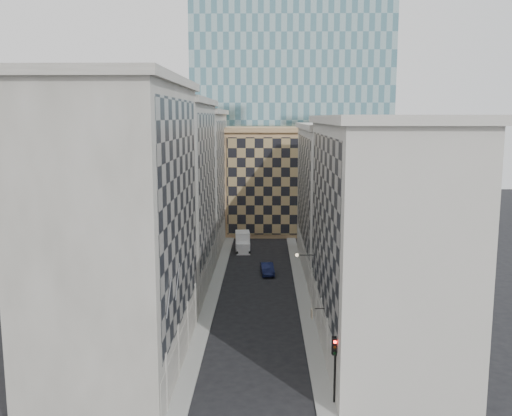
# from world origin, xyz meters

# --- Properties ---
(sidewalk_west) EXTENTS (1.50, 100.00, 0.15)m
(sidewalk_west) POSITION_xyz_m (-5.25, 30.00, 0.07)
(sidewalk_west) COLOR gray
(sidewalk_west) RESTS_ON ground
(sidewalk_east) EXTENTS (1.50, 100.00, 0.15)m
(sidewalk_east) POSITION_xyz_m (5.25, 30.00, 0.07)
(sidewalk_east) COLOR gray
(sidewalk_east) RESTS_ON ground
(bldg_left_a) EXTENTS (10.80, 22.80, 23.70)m
(bldg_left_a) POSITION_xyz_m (-10.88, 11.00, 11.82)
(bldg_left_a) COLOR gray
(bldg_left_a) RESTS_ON ground
(bldg_left_b) EXTENTS (10.80, 22.80, 22.70)m
(bldg_left_b) POSITION_xyz_m (-10.88, 33.00, 11.32)
(bldg_left_b) COLOR gray
(bldg_left_b) RESTS_ON ground
(bldg_left_c) EXTENTS (10.80, 22.80, 21.70)m
(bldg_left_c) POSITION_xyz_m (-10.88, 55.00, 10.83)
(bldg_left_c) COLOR gray
(bldg_left_c) RESTS_ON ground
(bldg_right_a) EXTENTS (10.80, 26.80, 20.70)m
(bldg_right_a) POSITION_xyz_m (10.88, 15.00, 10.32)
(bldg_right_a) COLOR #B8B4A8
(bldg_right_a) RESTS_ON ground
(bldg_right_b) EXTENTS (10.80, 28.80, 19.70)m
(bldg_right_b) POSITION_xyz_m (10.89, 42.00, 9.85)
(bldg_right_b) COLOR #B8B4A8
(bldg_right_b) RESTS_ON ground
(tan_block) EXTENTS (16.80, 14.80, 18.80)m
(tan_block) POSITION_xyz_m (2.00, 67.90, 9.44)
(tan_block) COLOR tan
(tan_block) RESTS_ON ground
(church_tower) EXTENTS (7.20, 7.20, 51.50)m
(church_tower) POSITION_xyz_m (0.00, 82.00, 26.95)
(church_tower) COLOR #2E2824
(church_tower) RESTS_ON ground
(flagpoles_left) EXTENTS (0.10, 6.33, 2.33)m
(flagpoles_left) POSITION_xyz_m (-5.90, 6.00, 8.00)
(flagpoles_left) COLOR gray
(flagpoles_left) RESTS_ON ground
(bracket_lamp) EXTENTS (1.98, 0.36, 0.36)m
(bracket_lamp) POSITION_xyz_m (4.38, 24.00, 6.20)
(bracket_lamp) COLOR black
(bracket_lamp) RESTS_ON ground
(traffic_light) EXTENTS (0.61, 0.59, 4.93)m
(traffic_light) POSITION_xyz_m (5.90, 4.17, 3.68)
(traffic_light) COLOR black
(traffic_light) RESTS_ON sidewalk_east
(box_truck) EXTENTS (2.55, 5.45, 2.91)m
(box_truck) POSITION_xyz_m (-2.65, 51.84, 1.27)
(box_truck) COLOR white
(box_truck) RESTS_ON ground
(dark_car) EXTENTS (2.03, 4.75, 1.52)m
(dark_car) POSITION_xyz_m (1.12, 38.58, 0.76)
(dark_car) COLOR #0F1539
(dark_car) RESTS_ON ground
(shop_sign) EXTENTS (1.22, 0.80, 0.89)m
(shop_sign) POSITION_xyz_m (4.95, 12.68, 3.83)
(shop_sign) COLOR black
(shop_sign) RESTS_ON ground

